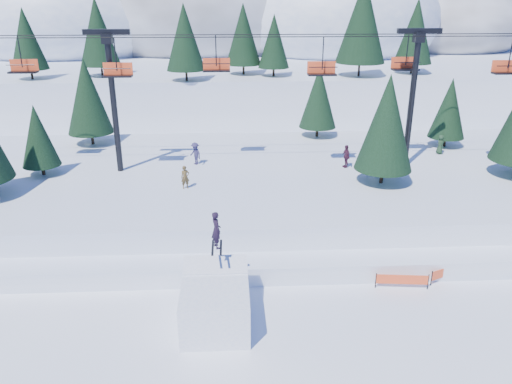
{
  "coord_description": "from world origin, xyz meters",
  "views": [
    {
      "loc": [
        -0.61,
        -18.5,
        14.74
      ],
      "look_at": [
        0.7,
        6.0,
        5.2
      ],
      "focal_mm": 35.0,
      "sensor_mm": 36.0,
      "label": 1
    }
  ],
  "objects_px": {
    "jump_kicker": "(215,302)",
    "banner_near": "(402,280)",
    "chairlift": "(265,79)",
    "banner_far": "(450,271)"
  },
  "relations": [
    {
      "from": "jump_kicker",
      "to": "chairlift",
      "type": "height_order",
      "value": "chairlift"
    },
    {
      "from": "jump_kicker",
      "to": "chairlift",
      "type": "distance_m",
      "value": 18.43
    },
    {
      "from": "jump_kicker",
      "to": "banner_far",
      "type": "bearing_deg",
      "value": 14.53
    },
    {
      "from": "jump_kicker",
      "to": "banner_near",
      "type": "height_order",
      "value": "jump_kicker"
    },
    {
      "from": "jump_kicker",
      "to": "banner_far",
      "type": "height_order",
      "value": "jump_kicker"
    },
    {
      "from": "jump_kicker",
      "to": "banner_near",
      "type": "bearing_deg",
      "value": 14.49
    },
    {
      "from": "banner_near",
      "to": "banner_far",
      "type": "bearing_deg",
      "value": 14.68
    },
    {
      "from": "banner_near",
      "to": "banner_far",
      "type": "distance_m",
      "value": 3.09
    },
    {
      "from": "chairlift",
      "to": "banner_near",
      "type": "height_order",
      "value": "chairlift"
    },
    {
      "from": "banner_far",
      "to": "banner_near",
      "type": "bearing_deg",
      "value": -165.32
    }
  ]
}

